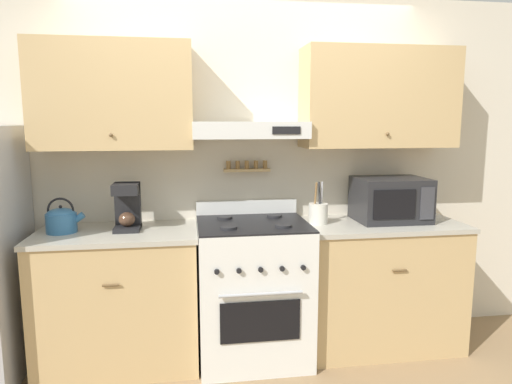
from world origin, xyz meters
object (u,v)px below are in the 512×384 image
coffee_maker (127,206)px  microwave (390,199)px  utensil_crock (318,213)px  stove_range (253,289)px  tea_kettle (62,219)px

coffee_maker → microwave: (1.86, -0.01, -0.00)m
microwave → utensil_crock: (-0.55, -0.02, -0.08)m
coffee_maker → microwave: size_ratio=0.63×
stove_range → microwave: size_ratio=2.12×
stove_range → tea_kettle: bearing=177.4°
coffee_maker → microwave: 1.86m
utensil_crock → stove_range: bearing=-173.3°
stove_range → utensil_crock: size_ratio=3.57×
tea_kettle → utensil_crock: 1.73m
stove_range → microwave: (1.02, 0.07, 0.60)m
coffee_maker → stove_range: bearing=-5.8°
microwave → utensil_crock: 0.55m
stove_range → coffee_maker: bearing=174.2°
stove_range → microwave: bearing=4.1°
microwave → utensil_crock: microwave is taller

